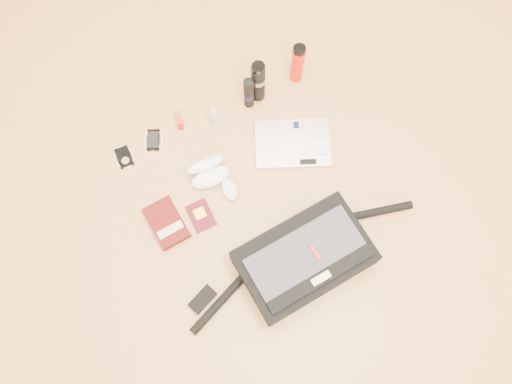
# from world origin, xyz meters

# --- Properties ---
(ground) EXTENTS (4.00, 4.00, 0.00)m
(ground) POSITION_xyz_m (0.00, 0.00, 0.00)
(ground) COLOR tan
(ground) RESTS_ON ground
(messenger_bag) EXTENTS (1.05, 0.36, 0.14)m
(messenger_bag) POSITION_xyz_m (0.06, -0.30, 0.07)
(messenger_bag) COLOR black
(messenger_bag) RESTS_ON ground
(laptop) EXTENTS (0.39, 0.34, 0.03)m
(laptop) POSITION_xyz_m (0.25, 0.18, 0.01)
(laptop) COLOR silver
(laptop) RESTS_ON ground
(book) EXTENTS (0.15, 0.21, 0.04)m
(book) POSITION_xyz_m (-0.39, 0.07, 0.02)
(book) COLOR #470C09
(book) RESTS_ON ground
(passport) EXTENTS (0.10, 0.13, 0.01)m
(passport) POSITION_xyz_m (-0.25, 0.05, 0.00)
(passport) COLOR #450B13
(passport) RESTS_ON ground
(mouse) EXTENTS (0.07, 0.11, 0.03)m
(mouse) POSITION_xyz_m (-0.09, 0.10, 0.02)
(mouse) COLOR silver
(mouse) RESTS_ON ground
(sunglasses_case) EXTENTS (0.17, 0.14, 0.10)m
(sunglasses_case) POSITION_xyz_m (-0.14, 0.21, 0.04)
(sunglasses_case) COLOR white
(sunglasses_case) RESTS_ON ground
(ipod) EXTENTS (0.09, 0.10, 0.01)m
(ipod) POSITION_xyz_m (-0.45, 0.43, 0.01)
(ipod) COLOR black
(ipod) RESTS_ON ground
(phone) EXTENTS (0.11, 0.12, 0.01)m
(phone) POSITION_xyz_m (-0.30, 0.46, 0.01)
(phone) COLOR black
(phone) RESTS_ON ground
(inhaler) EXTENTS (0.04, 0.10, 0.02)m
(inhaler) POSITION_xyz_m (-0.16, 0.50, 0.01)
(inhaler) COLOR red
(inhaler) RESTS_ON ground
(spray_bottle) EXTENTS (0.04, 0.04, 0.12)m
(spray_bottle) POSITION_xyz_m (-0.02, 0.43, 0.05)
(spray_bottle) COLOR #9DC0D0
(spray_bottle) RESTS_ON ground
(aerosol_can) EXTENTS (0.05, 0.05, 0.20)m
(aerosol_can) POSITION_xyz_m (0.16, 0.45, 0.10)
(aerosol_can) COLOR black
(aerosol_can) RESTS_ON ground
(thermos_black) EXTENTS (0.08, 0.08, 0.24)m
(thermos_black) POSITION_xyz_m (0.21, 0.47, 0.12)
(thermos_black) COLOR black
(thermos_black) RESTS_ON ground
(thermos_red) EXTENTS (0.07, 0.07, 0.23)m
(thermos_red) POSITION_xyz_m (0.41, 0.49, 0.11)
(thermos_red) COLOR red
(thermos_red) RESTS_ON ground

